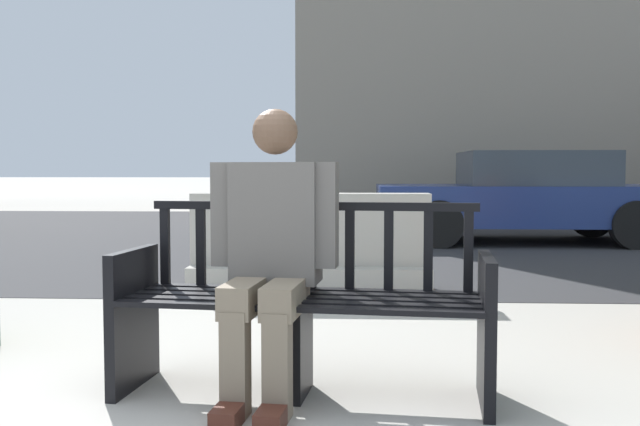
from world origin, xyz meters
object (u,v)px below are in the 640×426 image
object	(u,v)px
jersey_barrier_centre	(311,252)
car_sedan_mid	(524,197)
seated_person	(272,246)
street_bench	(304,309)

from	to	relation	value
jersey_barrier_centre	car_sedan_mid	distance (m)	5.16
seated_person	car_sedan_mid	xyz separation A→B (m)	(2.78, 7.13, -0.03)
jersey_barrier_centre	car_sedan_mid	bearing A→B (deg)	57.30
street_bench	jersey_barrier_centre	world-z (taller)	street_bench
seated_person	jersey_barrier_centre	distance (m)	2.82
seated_person	car_sedan_mid	world-z (taller)	seated_person
street_bench	seated_person	world-z (taller)	seated_person
seated_person	street_bench	bearing A→B (deg)	16.39
street_bench	seated_person	bearing A→B (deg)	-163.61
street_bench	jersey_barrier_centre	size ratio (longest dim) A/B	0.87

